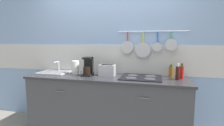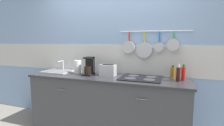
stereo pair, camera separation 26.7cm
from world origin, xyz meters
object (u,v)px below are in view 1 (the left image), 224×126
bottle_sesame_oil (178,73)px  bottle_hot_sauce (182,72)px  paper_towel_roll (76,67)px  coffee_maker (88,68)px  bottle_cooking_wine (171,71)px  toaster (107,70)px

bottle_sesame_oil → bottle_hot_sauce: bearing=50.9°
paper_towel_roll → bottle_hot_sauce: 1.68m
coffee_maker → bottle_cooking_wine: (1.29, 0.21, -0.04)m
toaster → bottle_sesame_oil: bearing=-2.1°
bottle_cooking_wine → bottle_sesame_oil: bottle_sesame_oil is taller
coffee_maker → bottle_cooking_wine: bearing=9.3°
paper_towel_roll → bottle_sesame_oil: size_ratio=0.93×
coffee_maker → toaster: bearing=9.5°
coffee_maker → bottle_sesame_oil: size_ratio=1.23×
paper_towel_roll → bottle_hot_sauce: size_ratio=0.97×
bottle_sesame_oil → bottle_hot_sauce: bottle_sesame_oil is taller
bottle_cooking_wine → bottle_sesame_oil: bearing=-69.7°
bottle_cooking_wine → bottle_hot_sauce: size_ratio=0.84×
toaster → bottle_sesame_oil: 1.05m
paper_towel_roll → bottle_sesame_oil: (1.61, -0.04, -0.01)m
coffee_maker → bottle_cooking_wine: 1.31m
paper_towel_roll → bottle_cooking_wine: (1.54, 0.16, -0.03)m
toaster → bottle_cooking_wine: bottle_cooking_wine is taller
paper_towel_roll → bottle_sesame_oil: 1.61m
paper_towel_roll → bottle_cooking_wine: size_ratio=1.15×
paper_towel_roll → bottle_hot_sauce: (1.68, 0.04, -0.01)m
coffee_maker → bottle_hot_sauce: size_ratio=1.28×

